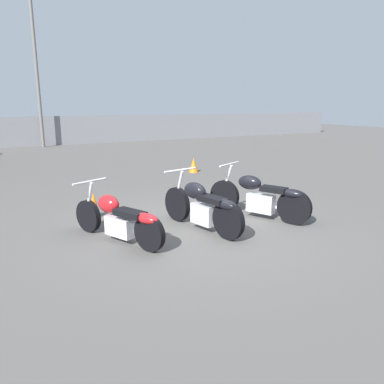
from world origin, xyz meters
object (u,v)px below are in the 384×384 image
(motorcycle_slot_0, at_px, (119,219))
(motorcycle_slot_2, at_px, (260,197))
(traffic_cone_far, at_px, (94,205))
(light_pole_left, at_px, (35,57))
(traffic_cone_near, at_px, (194,165))
(motorcycle_slot_1, at_px, (202,206))

(motorcycle_slot_0, xyz_separation_m, motorcycle_slot_2, (2.84, -0.04, 0.04))
(traffic_cone_far, bearing_deg, light_pole_left, 86.77)
(light_pole_left, distance_m, motorcycle_slot_0, 15.77)
(traffic_cone_near, distance_m, traffic_cone_far, 5.40)
(light_pole_left, relative_size, traffic_cone_far, 15.21)
(traffic_cone_near, bearing_deg, motorcycle_slot_2, -104.15)
(motorcycle_slot_1, distance_m, traffic_cone_near, 5.80)
(motorcycle_slot_0, distance_m, traffic_cone_far, 1.57)
(motorcycle_slot_2, bearing_deg, motorcycle_slot_0, 154.22)
(motorcycle_slot_2, relative_size, traffic_cone_near, 4.34)
(motorcycle_slot_1, bearing_deg, motorcycle_slot_2, -7.98)
(motorcycle_slot_0, height_order, motorcycle_slot_1, motorcycle_slot_1)
(motorcycle_slot_0, bearing_deg, motorcycle_slot_1, -29.37)
(motorcycle_slot_0, relative_size, motorcycle_slot_2, 0.95)
(motorcycle_slot_0, distance_m, motorcycle_slot_2, 2.84)
(light_pole_left, xyz_separation_m, motorcycle_slot_2, (2.10, -15.25, -4.02))
(light_pole_left, distance_m, motorcycle_slot_1, 15.89)
(motorcycle_slot_0, height_order, motorcycle_slot_2, motorcycle_slot_2)
(motorcycle_slot_2, xyz_separation_m, traffic_cone_far, (-2.87, 1.60, -0.18))
(light_pole_left, height_order, traffic_cone_far, light_pole_left)
(traffic_cone_far, bearing_deg, traffic_cone_near, 39.82)
(motorcycle_slot_0, xyz_separation_m, motorcycle_slot_1, (1.49, -0.14, 0.05))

